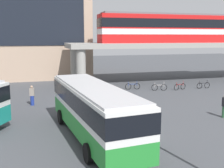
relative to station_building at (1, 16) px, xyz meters
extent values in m
plane|color=#47494F|center=(9.38, -18.92, -9.00)|extent=(120.00, 120.00, 0.00)
cube|color=tan|center=(0.00, 0.03, 0.00)|extent=(25.02, 12.99, 18.00)
cube|color=#9E9B93|center=(23.46, -10.79, -4.08)|extent=(30.11, 6.90, 0.60)
cylinder|color=#9E9B93|center=(9.61, -13.44, -6.69)|extent=(1.10, 1.10, 4.63)
cylinder|color=#9E9B93|center=(9.61, -8.14, -6.69)|extent=(1.10, 1.10, 4.63)
cube|color=red|center=(22.44, -10.79, -1.98)|extent=(19.96, 2.90, 3.60)
cube|color=silver|center=(22.44, -10.79, -2.34)|extent=(20.02, 2.96, 0.70)
cube|color=black|center=(22.44, -10.79, -1.26)|extent=(20.02, 2.96, 1.10)
cube|color=slate|center=(22.44, -10.79, -0.06)|extent=(19.16, 2.61, 0.24)
cube|color=#268C33|center=(7.64, -29.50, -7.95)|extent=(3.64, 11.20, 1.10)
cube|color=white|center=(7.64, -29.50, -6.65)|extent=(3.64, 11.20, 1.50)
cube|color=black|center=(7.64, -29.50, -6.58)|extent=(3.69, 11.25, 0.96)
cube|color=silver|center=(7.64, -29.50, -5.84)|extent=(3.46, 10.64, 0.12)
cylinder|color=black|center=(6.03, -26.13, -8.50)|extent=(0.38, 1.02, 1.00)
cylinder|color=black|center=(8.51, -25.87, -8.50)|extent=(0.38, 1.02, 1.00)
cylinder|color=black|center=(6.72, -32.70, -8.50)|extent=(0.38, 1.02, 1.00)
cylinder|color=black|center=(9.21, -32.43, -8.50)|extent=(0.38, 1.02, 1.00)
torus|color=black|center=(18.49, -16.91, -8.66)|extent=(0.73, 0.24, 0.74)
torus|color=black|center=(17.47, -16.65, -8.66)|extent=(0.73, 0.24, 0.74)
cylinder|color=silver|center=(17.98, -16.78, -8.38)|extent=(1.03, 0.30, 0.05)
cylinder|color=silver|center=(17.47, -16.65, -8.36)|extent=(0.04, 0.04, 0.55)
cylinder|color=silver|center=(18.49, -16.91, -8.31)|extent=(0.04, 0.04, 0.65)
torus|color=black|center=(24.08, -16.96, -8.66)|extent=(0.74, 0.09, 0.74)
torus|color=black|center=(23.03, -17.01, -8.66)|extent=(0.74, 0.09, 0.74)
cylinder|color=black|center=(23.56, -16.99, -8.38)|extent=(1.05, 0.10, 0.05)
cylinder|color=black|center=(23.03, -17.01, -8.36)|extent=(0.04, 0.04, 0.55)
cylinder|color=black|center=(24.08, -16.96, -8.31)|extent=(0.04, 0.04, 0.65)
torus|color=black|center=(20.96, -16.86, -8.66)|extent=(0.73, 0.26, 0.74)
torus|color=black|center=(19.95, -17.15, -8.66)|extent=(0.73, 0.26, 0.74)
cylinder|color=#B21E1E|center=(20.45, -17.00, -8.38)|extent=(1.02, 0.34, 0.05)
cylinder|color=#B21E1E|center=(19.95, -17.15, -8.36)|extent=(0.04, 0.04, 0.55)
cylinder|color=#B21E1E|center=(20.96, -16.86, -8.31)|extent=(0.04, 0.04, 0.65)
torus|color=black|center=(15.82, -15.34, -8.66)|extent=(0.74, 0.11, 0.74)
torus|color=black|center=(14.77, -15.27, -8.66)|extent=(0.74, 0.11, 0.74)
cylinder|color=#1E3FA5|center=(15.29, -15.31, -8.38)|extent=(1.05, 0.12, 0.05)
cylinder|color=#1E3FA5|center=(14.77, -15.27, -8.36)|extent=(0.04, 0.04, 0.55)
cylinder|color=#1E3FA5|center=(15.82, -15.34, -8.31)|extent=(0.04, 0.04, 0.65)
cylinder|color=#33663F|center=(18.08, -27.93, -8.57)|extent=(0.32, 0.32, 0.86)
cylinder|color=navy|center=(4.10, -20.02, -8.57)|extent=(0.32, 0.32, 0.87)
cube|color=gray|center=(4.10, -20.02, -7.80)|extent=(0.43, 0.32, 0.69)
sphere|color=tan|center=(4.10, -20.02, -7.34)|extent=(0.23, 0.23, 0.23)
camera|label=1|loc=(4.41, -45.21, -2.94)|focal=44.63mm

